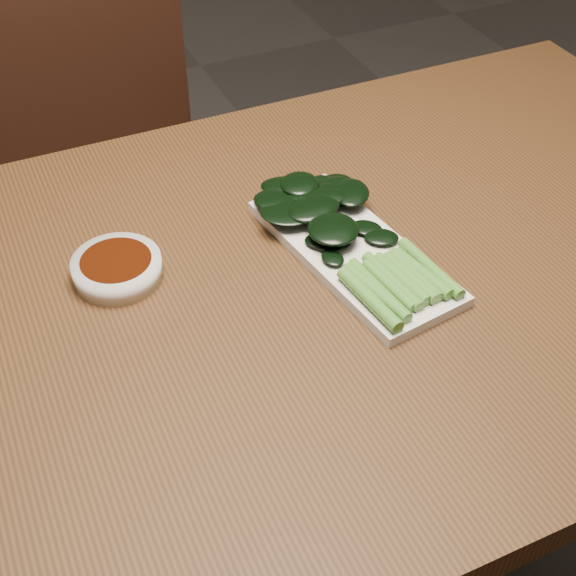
{
  "coord_description": "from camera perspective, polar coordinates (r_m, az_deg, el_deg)",
  "views": [
    {
      "loc": [
        -0.29,
        -0.65,
        1.39
      ],
      "look_at": [
        -0.01,
        -0.02,
        0.76
      ],
      "focal_mm": 50.0,
      "sensor_mm": 36.0,
      "label": 1
    }
  ],
  "objects": [
    {
      "name": "chair_far",
      "position": [
        1.61,
        -12.08,
        7.21
      ],
      "size": [
        0.47,
        0.47,
        0.89
      ],
      "rotation": [
        0.0,
        0.0,
        0.11
      ],
      "color": "black",
      "rests_on": "ground"
    },
    {
      "name": "gai_lan",
      "position": [
        1.0,
        3.67,
        4.7
      ],
      "size": [
        0.17,
        0.32,
        0.03
      ],
      "color": "#4B892F",
      "rests_on": "serving_plate"
    },
    {
      "name": "sauce_bowl",
      "position": [
        0.97,
        -12.06,
        1.4
      ],
      "size": [
        0.11,
        0.11,
        0.03
      ],
      "color": "silver",
      "rests_on": "table"
    },
    {
      "name": "serving_plate",
      "position": [
        0.99,
        4.67,
        2.63
      ],
      "size": [
        0.17,
        0.31,
        0.01
      ],
      "rotation": [
        0.0,
        0.0,
        0.15
      ],
      "color": "silver",
      "rests_on": "table"
    },
    {
      "name": "table",
      "position": [
        1.0,
        -0.03,
        -2.66
      ],
      "size": [
        1.4,
        0.8,
        0.75
      ],
      "color": "#402712",
      "rests_on": "ground"
    }
  ]
}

